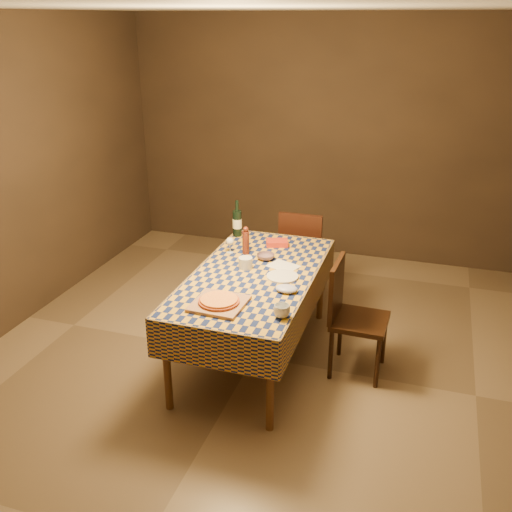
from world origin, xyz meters
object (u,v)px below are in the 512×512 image
object	(u,v)px
wine_bottle	(237,223)
cutting_board	(219,304)
pizza	(219,300)
chair_far	(302,250)
dining_table	(254,282)
chair_right	(350,311)
bowl	(266,257)
white_plate	(282,276)

from	to	relation	value
wine_bottle	cutting_board	bearing A→B (deg)	-75.86
pizza	wine_bottle	world-z (taller)	wine_bottle
chair_far	dining_table	bearing A→B (deg)	-95.38
chair_far	chair_right	size ratio (longest dim) A/B	1.00
cutting_board	bowl	bearing A→B (deg)	85.27
dining_table	chair_far	xyz separation A→B (m)	(0.11, 1.19, -0.17)
dining_table	chair_right	distance (m)	0.78
chair_far	chair_right	distance (m)	1.29
pizza	chair_right	bearing A→B (deg)	38.15
dining_table	white_plate	world-z (taller)	white_plate
pizza	wine_bottle	xyz separation A→B (m)	(-0.34, 1.34, 0.09)
bowl	wine_bottle	distance (m)	0.62
dining_table	cutting_board	distance (m)	0.59
pizza	bowl	xyz separation A→B (m)	(0.07, 0.88, -0.01)
bowl	white_plate	bearing A→B (deg)	-52.89
cutting_board	bowl	xyz separation A→B (m)	(0.07, 0.88, 0.01)
dining_table	white_plate	size ratio (longest dim) A/B	7.46
white_plate	chair_far	world-z (taller)	chair_far
pizza	chair_right	size ratio (longest dim) A/B	0.36
chair_right	white_plate	bearing A→B (deg)	-172.46
pizza	white_plate	size ratio (longest dim) A/B	1.36
chair_right	chair_far	bearing A→B (deg)	120.08
cutting_board	white_plate	distance (m)	0.66
dining_table	pizza	world-z (taller)	pizza
white_plate	wine_bottle	bearing A→B (deg)	130.13
wine_bottle	white_plate	size ratio (longest dim) A/B	1.37
wine_bottle	dining_table	bearing A→B (deg)	-61.75
white_plate	chair_far	xyz separation A→B (m)	(-0.12, 1.19, -0.25)
chair_right	cutting_board	bearing A→B (deg)	-141.85
bowl	chair_right	world-z (taller)	chair_right
cutting_board	pizza	size ratio (longest dim) A/B	1.06
dining_table	chair_right	xyz separation A→B (m)	(0.76, 0.07, -0.17)
wine_bottle	white_plate	distance (m)	1.00
white_plate	chair_right	size ratio (longest dim) A/B	0.27
white_plate	chair_right	world-z (taller)	chair_right
bowl	white_plate	size ratio (longest dim) A/B	0.59
bowl	cutting_board	bearing A→B (deg)	-94.73
cutting_board	wine_bottle	size ratio (longest dim) A/B	1.06
cutting_board	white_plate	xyz separation A→B (m)	(0.30, 0.58, -0.00)
bowl	chair_far	bearing A→B (deg)	83.00
dining_table	wine_bottle	distance (m)	0.88
cutting_board	chair_right	bearing A→B (deg)	38.15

